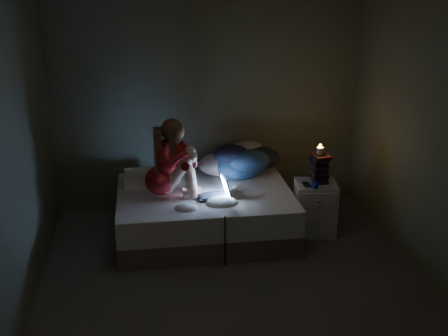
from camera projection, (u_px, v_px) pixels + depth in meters
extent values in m
cube|color=#4B4745|center=(235.00, 287.00, 5.18)|extent=(3.60, 3.80, 0.02)
cube|color=#585F49|center=(208.00, 101.00, 6.50)|extent=(3.60, 0.02, 2.60)
cube|color=#585F49|center=(296.00, 266.00, 2.95)|extent=(3.60, 0.02, 2.60)
cube|color=#585F49|center=(13.00, 164.00, 4.47)|extent=(0.02, 3.80, 2.60)
cube|color=#585F49|center=(436.00, 143.00, 4.98)|extent=(0.02, 3.80, 2.60)
cube|color=beige|center=(146.00, 178.00, 6.18)|extent=(0.47, 0.34, 0.14)
cube|color=silver|center=(315.00, 208.00, 6.12)|extent=(0.49, 0.45, 0.58)
cylinder|color=beige|center=(320.00, 151.00, 5.96)|extent=(0.07, 0.07, 0.08)
cube|color=black|center=(307.00, 185.00, 5.95)|extent=(0.10, 0.15, 0.01)
sphere|color=navy|center=(318.00, 185.00, 5.85)|extent=(0.08, 0.08, 0.08)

